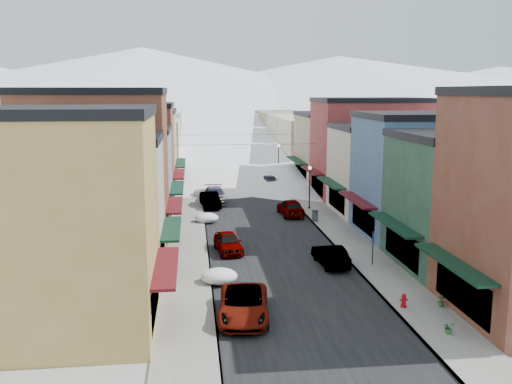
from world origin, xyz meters
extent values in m
plane|color=gray|center=(0.00, 0.00, 0.00)|extent=(600.00, 600.00, 0.00)
cube|color=black|center=(0.00, 60.00, 0.01)|extent=(10.00, 160.00, 0.01)
cube|color=gray|center=(-6.60, 60.00, 0.07)|extent=(3.20, 160.00, 0.15)
cube|color=gray|center=(6.60, 60.00, 0.07)|extent=(3.20, 160.00, 0.15)
cube|color=slate|center=(-5.05, 60.00, 0.07)|extent=(0.10, 160.00, 0.15)
cube|color=slate|center=(5.05, 60.00, 0.07)|extent=(0.10, 160.00, 0.15)
cube|color=#B18C41|center=(-13.20, 4.00, 5.50)|extent=(10.00, 8.50, 11.00)
cube|color=black|center=(-13.20, 4.00, 11.25)|extent=(10.20, 8.70, 0.50)
cube|color=#4E0D13|center=(-7.60, 4.00, 3.20)|extent=(1.20, 7.22, 0.15)
cube|color=#B5A791|center=(-13.20, 12.50, 4.50)|extent=(10.00, 8.00, 9.00)
cube|color=black|center=(-13.20, 12.50, 9.25)|extent=(10.20, 8.20, 0.50)
cube|color=black|center=(-7.60, 12.50, 3.20)|extent=(1.20, 6.80, 0.15)
cube|color=brown|center=(-13.70, 20.50, 6.00)|extent=(11.00, 8.00, 12.00)
cube|color=black|center=(-13.70, 20.50, 12.25)|extent=(11.20, 8.20, 0.50)
cube|color=#4E0D13|center=(-7.60, 20.50, 3.20)|extent=(1.20, 6.80, 0.15)
cube|color=slate|center=(-13.20, 29.00, 4.25)|extent=(10.00, 9.00, 8.50)
cube|color=black|center=(-13.20, 29.00, 8.75)|extent=(10.20, 9.20, 0.50)
cube|color=black|center=(-7.60, 29.00, 3.20)|extent=(1.20, 7.65, 0.15)
cube|color=brown|center=(-14.20, 38.00, 5.25)|extent=(12.00, 9.00, 10.50)
cube|color=black|center=(-14.20, 38.00, 10.75)|extent=(12.20, 9.20, 0.50)
cube|color=#4E0D13|center=(-7.60, 38.00, 3.20)|extent=(1.20, 7.65, 0.15)
cube|color=tan|center=(-13.20, 48.00, 4.75)|extent=(10.00, 11.00, 9.50)
cube|color=black|center=(-13.20, 48.00, 9.75)|extent=(10.20, 11.20, 0.50)
cube|color=black|center=(-7.60, 48.00, 3.20)|extent=(1.20, 9.35, 0.15)
cube|color=black|center=(7.60, 3.00, 3.20)|extent=(1.20, 7.65, 0.15)
cube|color=#1F412F|center=(13.20, 12.00, 4.50)|extent=(10.00, 9.00, 9.00)
cube|color=black|center=(13.20, 12.00, 9.25)|extent=(10.20, 9.20, 0.50)
cube|color=black|center=(7.60, 12.00, 3.20)|extent=(1.20, 7.65, 0.15)
cube|color=#3B5C87|center=(13.20, 21.00, 5.00)|extent=(10.00, 9.00, 10.00)
cube|color=black|center=(13.20, 21.00, 10.25)|extent=(10.20, 9.20, 0.50)
cube|color=#4E0D13|center=(7.60, 21.00, 3.20)|extent=(1.20, 7.65, 0.15)
cube|color=beige|center=(13.70, 30.00, 4.25)|extent=(11.00, 9.00, 8.50)
cube|color=black|center=(13.70, 30.00, 8.75)|extent=(11.20, 9.20, 0.50)
cube|color=black|center=(7.60, 30.00, 3.20)|extent=(1.20, 7.65, 0.15)
cube|color=maroon|center=(14.20, 39.00, 5.50)|extent=(12.00, 9.00, 11.00)
cube|color=black|center=(14.20, 39.00, 11.25)|extent=(12.20, 9.20, 0.50)
cube|color=#4E0D13|center=(7.60, 39.00, 3.20)|extent=(1.20, 7.65, 0.15)
cube|color=#9A8365|center=(13.20, 49.00, 4.50)|extent=(10.00, 11.00, 9.00)
cube|color=black|center=(13.20, 49.00, 9.25)|extent=(10.20, 11.20, 0.50)
cube|color=black|center=(7.60, 49.00, 3.20)|extent=(1.20, 9.35, 0.15)
cube|color=gray|center=(-12.50, 62.00, 4.00)|extent=(9.00, 13.00, 8.00)
cube|color=gray|center=(12.50, 62.00, 4.00)|extent=(9.00, 13.00, 8.00)
cube|color=gray|center=(-12.50, 76.00, 4.00)|extent=(9.00, 13.00, 8.00)
cube|color=gray|center=(12.50, 76.00, 4.00)|extent=(9.00, 13.00, 8.00)
cube|color=gray|center=(-12.50, 90.00, 4.00)|extent=(9.00, 13.00, 8.00)
cube|color=gray|center=(12.50, 90.00, 4.00)|extent=(9.00, 13.00, 8.00)
cube|color=gray|center=(-12.50, 104.00, 4.00)|extent=(9.00, 13.00, 8.00)
cube|color=gray|center=(12.50, 104.00, 4.00)|extent=(9.00, 13.00, 8.00)
cube|color=silver|center=(0.00, 225.00, 6.00)|extent=(360.00, 40.00, 12.00)
cone|color=white|center=(-30.00, 275.00, 17.00)|extent=(300.00, 300.00, 34.00)
cone|color=white|center=(70.00, 270.00, 15.00)|extent=(320.00, 320.00, 30.00)
cone|color=white|center=(170.00, 290.00, 13.00)|extent=(280.00, 280.00, 26.00)
cylinder|color=black|center=(0.00, 40.00, 6.20)|extent=(16.40, 0.04, 0.04)
cylinder|color=black|center=(0.00, 55.00, 6.20)|extent=(16.40, 0.04, 0.04)
imported|color=silver|center=(-3.50, 4.44, 0.80)|extent=(3.23, 6.00, 1.60)
imported|color=#A1A5A9|center=(-3.50, 17.55, 0.77)|extent=(2.36, 4.70, 1.54)
imported|color=black|center=(-4.30, 34.83, 0.81)|extent=(2.29, 5.06, 1.61)
imported|color=#9B9DA3|center=(-3.71, 37.45, 0.85)|extent=(2.48, 5.87, 1.69)
imported|color=black|center=(3.50, 13.29, 0.75)|extent=(1.93, 4.64, 1.49)
imported|color=gray|center=(3.51, 29.89, 0.85)|extent=(2.32, 5.11, 1.70)
imported|color=black|center=(3.83, 48.39, 0.68)|extent=(2.27, 4.81, 1.36)
imported|color=gray|center=(-2.01, 62.43, 0.73)|extent=(2.23, 4.46, 1.46)
imported|color=silver|center=(1.71, 75.56, 0.80)|extent=(2.98, 5.90, 1.60)
cylinder|color=#A60814|center=(5.65, 4.69, 0.20)|extent=(0.36, 0.36, 0.10)
cylinder|color=#A60814|center=(5.65, 4.69, 0.46)|extent=(0.25, 0.25, 0.63)
sphere|color=#A60814|center=(5.65, 4.69, 0.82)|extent=(0.27, 0.27, 0.27)
cylinder|color=#A60814|center=(5.65, 4.69, 0.57)|extent=(0.47, 0.10, 0.10)
cylinder|color=black|center=(6.39, 12.69, 1.37)|extent=(0.07, 0.07, 2.45)
cube|color=#1C329A|center=(6.39, 12.69, 2.26)|extent=(0.03, 0.33, 0.44)
cylinder|color=#525456|center=(5.28, 26.51, 0.63)|extent=(0.55, 0.55, 0.96)
cylinder|color=black|center=(5.28, 26.51, 1.13)|extent=(0.60, 0.60, 0.06)
cylinder|color=black|center=(5.97, 32.53, 0.20)|extent=(0.31, 0.31, 0.10)
cylinder|color=black|center=(5.97, 32.53, 2.20)|extent=(0.12, 0.12, 4.10)
sphere|color=white|center=(5.97, 32.53, 4.40)|extent=(0.37, 0.37, 0.37)
cylinder|color=black|center=(6.12, 55.00, 0.20)|extent=(0.32, 0.32, 0.11)
cylinder|color=black|center=(6.12, 55.00, 2.29)|extent=(0.13, 0.13, 4.28)
sphere|color=white|center=(6.12, 55.00, 4.59)|extent=(0.39, 0.39, 0.39)
imported|color=#2F692F|center=(6.61, 1.00, 0.45)|extent=(0.68, 0.63, 0.61)
imported|color=#2C5326|center=(7.80, 4.52, 0.49)|extent=(0.44, 0.44, 0.68)
ellipsoid|color=white|center=(-4.55, 10.25, 0.50)|extent=(2.37, 2.00, 1.00)
ellipsoid|color=white|center=(-4.35, 11.45, 0.25)|extent=(1.01, 0.91, 0.51)
ellipsoid|color=white|center=(-4.90, 27.61, 0.48)|extent=(2.26, 1.91, 0.95)
ellipsoid|color=white|center=(-4.70, 28.81, 0.24)|extent=(0.96, 0.87, 0.48)
ellipsoid|color=white|center=(-4.73, 40.85, 0.57)|extent=(2.69, 2.27, 1.14)
ellipsoid|color=white|center=(-4.53, 42.05, 0.29)|extent=(1.15, 1.03, 0.57)
camera|label=1|loc=(-6.13, -24.91, 12.26)|focal=40.00mm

